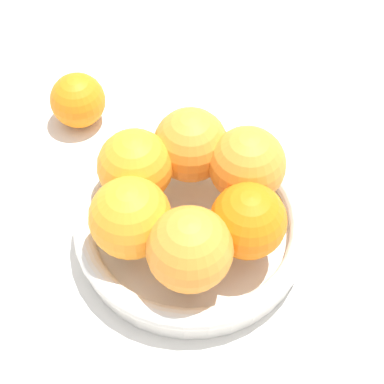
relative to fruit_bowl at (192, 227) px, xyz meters
name	(u,v)px	position (x,y,z in m)	size (l,w,h in m)	color
ground_plane	(192,239)	(0.00, 0.00, -0.02)	(4.00, 4.00, 0.00)	silver
fruit_bowl	(192,227)	(0.00, 0.00, 0.00)	(0.24, 0.24, 0.04)	silver
orange_pile	(189,193)	(0.00, 0.00, 0.06)	(0.20, 0.21, 0.08)	orange
stray_orange	(78,100)	(-0.22, 0.01, 0.01)	(0.07, 0.07, 0.07)	orange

